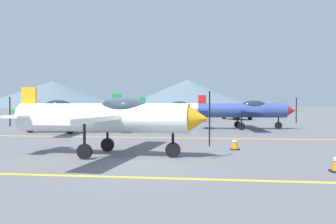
{
  "coord_description": "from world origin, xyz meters",
  "views": [
    {
      "loc": [
        2.88,
        -11.72,
        1.82
      ],
      "look_at": [
        -0.49,
        14.0,
        1.2
      ],
      "focal_mm": 39.09,
      "sensor_mm": 36.0,
      "label": 1
    }
  ],
  "objects_px": {
    "airplane_mid": "(67,111)",
    "traffic_cone_front": "(235,142)",
    "airplane_near": "(109,117)",
    "airplane_back": "(174,108)",
    "airplane_far": "(246,110)",
    "car_sedan": "(237,112)"
  },
  "relations": [
    {
      "from": "airplane_near",
      "to": "airplane_back",
      "type": "xyz_separation_m",
      "value": [
        -0.4,
        23.27,
        0.0
      ]
    },
    {
      "from": "airplane_near",
      "to": "traffic_cone_front",
      "type": "bearing_deg",
      "value": 26.29
    },
    {
      "from": "airplane_far",
      "to": "car_sedan",
      "type": "bearing_deg",
      "value": 89.16
    },
    {
      "from": "airplane_mid",
      "to": "airplane_near",
      "type": "bearing_deg",
      "value": -59.53
    },
    {
      "from": "airplane_near",
      "to": "airplane_far",
      "type": "bearing_deg",
      "value": 67.52
    },
    {
      "from": "airplane_mid",
      "to": "traffic_cone_front",
      "type": "xyz_separation_m",
      "value": [
        9.85,
        -7.02,
        -1.06
      ]
    },
    {
      "from": "airplane_near",
      "to": "car_sedan",
      "type": "distance_m",
      "value": 29.94
    },
    {
      "from": "airplane_near",
      "to": "airplane_mid",
      "type": "xyz_separation_m",
      "value": [
        -5.42,
        9.21,
        0.0
      ]
    },
    {
      "from": "airplane_near",
      "to": "traffic_cone_front",
      "type": "height_order",
      "value": "airplane_near"
    },
    {
      "from": "airplane_mid",
      "to": "car_sedan",
      "type": "height_order",
      "value": "airplane_mid"
    },
    {
      "from": "airplane_back",
      "to": "traffic_cone_front",
      "type": "distance_m",
      "value": 21.66
    },
    {
      "from": "airplane_far",
      "to": "airplane_near",
      "type": "bearing_deg",
      "value": -112.48
    },
    {
      "from": "airplane_mid",
      "to": "airplane_back",
      "type": "bearing_deg",
      "value": 70.36
    },
    {
      "from": "airplane_near",
      "to": "airplane_back",
      "type": "relative_size",
      "value": 1.0
    },
    {
      "from": "airplane_near",
      "to": "airplane_far",
      "type": "distance_m",
      "value": 15.15
    },
    {
      "from": "airplane_far",
      "to": "traffic_cone_front",
      "type": "bearing_deg",
      "value": -96.58
    },
    {
      "from": "airplane_back",
      "to": "airplane_far",
      "type": "bearing_deg",
      "value": -56.28
    },
    {
      "from": "airplane_mid",
      "to": "traffic_cone_front",
      "type": "height_order",
      "value": "airplane_mid"
    },
    {
      "from": "airplane_near",
      "to": "airplane_mid",
      "type": "relative_size",
      "value": 1.0
    },
    {
      "from": "airplane_near",
      "to": "car_sedan",
      "type": "relative_size",
      "value": 1.72
    },
    {
      "from": "airplane_near",
      "to": "airplane_back",
      "type": "height_order",
      "value": "same"
    },
    {
      "from": "airplane_mid",
      "to": "airplane_far",
      "type": "xyz_separation_m",
      "value": [
        11.21,
        4.79,
        0.0
      ]
    }
  ]
}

